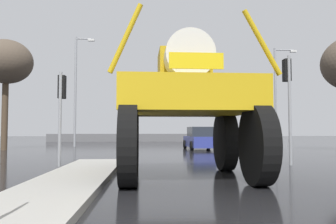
{
  "coord_description": "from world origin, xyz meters",
  "views": [
    {
      "loc": [
        -1.48,
        -3.54,
        1.26
      ],
      "look_at": [
        -0.82,
        8.22,
        1.9
      ],
      "focal_mm": 36.99,
      "sensor_mm": 36.0,
      "label": 1
    }
  ],
  "objects_px": {
    "oversize_sprayer": "(185,104)",
    "traffic_signal_near_left": "(61,98)",
    "streetlight_far_right": "(277,91)",
    "streetlight_far_left": "(77,86)",
    "bare_tree_left": "(6,63)",
    "traffic_signal_near_right": "(288,85)",
    "sedan_ahead": "(201,139)"
  },
  "relations": [
    {
      "from": "traffic_signal_near_left",
      "to": "bare_tree_left",
      "type": "relative_size",
      "value": 0.46
    },
    {
      "from": "oversize_sprayer",
      "to": "streetlight_far_right",
      "type": "xyz_separation_m",
      "value": [
        9.52,
        18.26,
        2.5
      ]
    },
    {
      "from": "oversize_sprayer",
      "to": "streetlight_far_left",
      "type": "xyz_separation_m",
      "value": [
        -6.75,
        18.38,
        2.83
      ]
    },
    {
      "from": "oversize_sprayer",
      "to": "traffic_signal_near_left",
      "type": "bearing_deg",
      "value": 50.87
    },
    {
      "from": "oversize_sprayer",
      "to": "streetlight_far_right",
      "type": "distance_m",
      "value": 20.74
    },
    {
      "from": "streetlight_far_left",
      "to": "streetlight_far_right",
      "type": "bearing_deg",
      "value": -0.42
    },
    {
      "from": "streetlight_far_left",
      "to": "streetlight_far_right",
      "type": "distance_m",
      "value": 16.27
    },
    {
      "from": "oversize_sprayer",
      "to": "traffic_signal_near_right",
      "type": "height_order",
      "value": "oversize_sprayer"
    },
    {
      "from": "streetlight_far_left",
      "to": "bare_tree_left",
      "type": "bearing_deg",
      "value": -127.46
    },
    {
      "from": "traffic_signal_near_left",
      "to": "sedan_ahead",
      "type": "bearing_deg",
      "value": 57.92
    },
    {
      "from": "sedan_ahead",
      "to": "traffic_signal_near_left",
      "type": "distance_m",
      "value": 12.65
    },
    {
      "from": "streetlight_far_right",
      "to": "bare_tree_left",
      "type": "relative_size",
      "value": 1.12
    },
    {
      "from": "oversize_sprayer",
      "to": "traffic_signal_near_right",
      "type": "bearing_deg",
      "value": -53.68
    },
    {
      "from": "streetlight_far_right",
      "to": "oversize_sprayer",
      "type": "bearing_deg",
      "value": -117.53
    },
    {
      "from": "streetlight_far_left",
      "to": "bare_tree_left",
      "type": "relative_size",
      "value": 1.22
    },
    {
      "from": "streetlight_far_left",
      "to": "oversize_sprayer",
      "type": "bearing_deg",
      "value": -69.84
    },
    {
      "from": "traffic_signal_near_right",
      "to": "streetlight_far_left",
      "type": "distance_m",
      "value": 18.79
    },
    {
      "from": "traffic_signal_near_left",
      "to": "traffic_signal_near_right",
      "type": "height_order",
      "value": "traffic_signal_near_right"
    },
    {
      "from": "traffic_signal_near_right",
      "to": "streetlight_far_right",
      "type": "distance_m",
      "value": 16.02
    },
    {
      "from": "streetlight_far_left",
      "to": "sedan_ahead",
      "type": "bearing_deg",
      "value": -26.08
    },
    {
      "from": "traffic_signal_near_right",
      "to": "streetlight_far_right",
      "type": "relative_size",
      "value": 0.5
    },
    {
      "from": "traffic_signal_near_left",
      "to": "traffic_signal_near_right",
      "type": "relative_size",
      "value": 0.83
    },
    {
      "from": "oversize_sprayer",
      "to": "sedan_ahead",
      "type": "relative_size",
      "value": 1.21
    },
    {
      "from": "traffic_signal_near_right",
      "to": "traffic_signal_near_left",
      "type": "bearing_deg",
      "value": 179.93
    },
    {
      "from": "oversize_sprayer",
      "to": "streetlight_far_left",
      "type": "distance_m",
      "value": 19.78
    },
    {
      "from": "sedan_ahead",
      "to": "traffic_signal_near_left",
      "type": "height_order",
      "value": "traffic_signal_near_left"
    },
    {
      "from": "sedan_ahead",
      "to": "streetlight_far_left",
      "type": "xyz_separation_m",
      "value": [
        -9.26,
        4.53,
        4.1
      ]
    },
    {
      "from": "sedan_ahead",
      "to": "streetlight_far_right",
      "type": "relative_size",
      "value": 0.52
    },
    {
      "from": "streetlight_far_left",
      "to": "streetlight_far_right",
      "type": "xyz_separation_m",
      "value": [
        16.26,
        -0.12,
        -0.33
      ]
    },
    {
      "from": "traffic_signal_near_left",
      "to": "traffic_signal_near_right",
      "type": "bearing_deg",
      "value": -0.07
    },
    {
      "from": "sedan_ahead",
      "to": "streetlight_far_right",
      "type": "bearing_deg",
      "value": -61.08
    },
    {
      "from": "sedan_ahead",
      "to": "streetlight_far_right",
      "type": "height_order",
      "value": "streetlight_far_right"
    }
  ]
}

